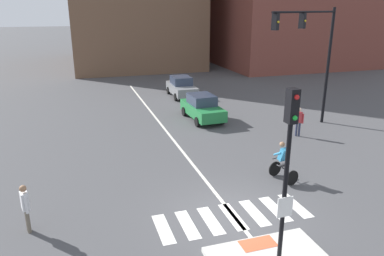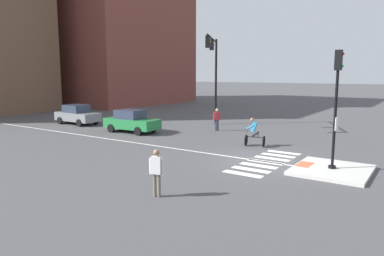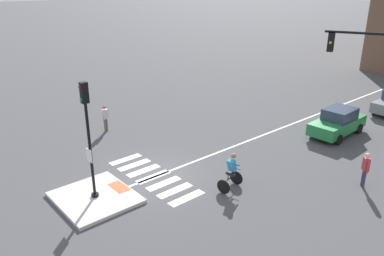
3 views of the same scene
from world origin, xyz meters
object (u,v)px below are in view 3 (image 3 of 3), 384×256
object	(u,v)px
pedestrian_at_curb_left	(105,116)
pedestrian_waiting_far_side	(366,167)
signal_pole	(88,131)
cyclist	(231,171)
car_green_eastbound_far	(338,122)

from	to	relation	value
pedestrian_at_curb_left	pedestrian_waiting_far_side	world-z (taller)	same
signal_pole	pedestrian_waiting_far_side	distance (m)	12.25
signal_pole	pedestrian_waiting_far_side	xyz separation A→B (m)	(6.97, 9.83, -2.20)
cyclist	pedestrian_waiting_far_side	distance (m)	6.06
signal_pole	car_green_eastbound_far	xyz separation A→B (m)	(2.87, 14.60, -2.37)
pedestrian_at_curb_left	cyclist	bearing A→B (deg)	4.96
signal_pole	car_green_eastbound_far	bearing A→B (deg)	78.90
signal_pole	pedestrian_at_curb_left	bearing A→B (deg)	147.69
signal_pole	pedestrian_at_curb_left	world-z (taller)	signal_pole
pedestrian_at_curb_left	pedestrian_waiting_far_side	bearing A→B (deg)	22.14
cyclist	pedestrian_at_curb_left	distance (m)	9.93
car_green_eastbound_far	signal_pole	bearing A→B (deg)	-101.10
cyclist	pedestrian_waiting_far_side	bearing A→B (deg)	51.07
car_green_eastbound_far	cyclist	xyz separation A→B (m)	(0.29, -9.49, 0.06)
car_green_eastbound_far	pedestrian_at_curb_left	bearing A→B (deg)	-132.85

